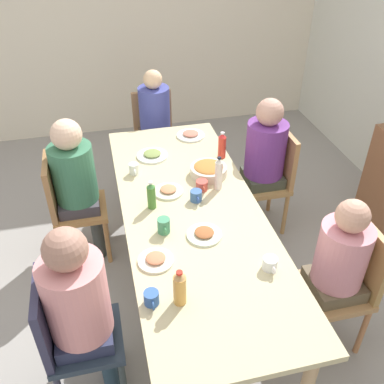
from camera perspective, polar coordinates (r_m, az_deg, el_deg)
The scene contains 29 objects.
ground_plane at distance 3.34m, azimuth 0.00°, elevation -12.67°, with size 6.64×6.64×0.00m, color gray.
wall_left at distance 5.15m, azimuth -7.88°, elevation 21.94°, with size 0.12×4.54×2.60m, color #EFE7CF.
dining_table at distance 2.87m, azimuth 0.00°, elevation -3.60°, with size 2.42×0.90×0.75m.
chair_0 at distance 3.66m, azimuth 10.51°, elevation 2.16°, with size 0.40×0.40×0.90m.
person_0 at distance 3.51m, azimuth 9.54°, elevation 4.96°, with size 0.32×0.32×1.21m.
chair_1 at distance 4.28m, azimuth -5.00°, elevation 7.86°, with size 0.40×0.40×0.90m.
person_1 at distance 4.11m, azimuth -4.92°, elevation 9.54°, with size 0.30×0.30×1.17m.
chair_2 at distance 2.86m, azimuth 19.75°, elevation -11.06°, with size 0.40×0.40×0.90m.
person_2 at distance 2.70m, azimuth 18.79°, elevation -9.00°, with size 0.30×0.30×1.13m.
chair_3 at distance 3.42m, azimuth -16.10°, elevation -1.45°, with size 0.40×0.40×0.90m.
person_3 at distance 3.29m, azimuth -15.17°, elevation 1.80°, with size 0.32×0.32×1.20m.
chair_4 at distance 2.54m, azimuth -15.99°, elevation -17.71°, with size 0.40×0.40×0.90m.
person_4 at distance 2.35m, azimuth -14.74°, elevation -14.04°, with size 0.33×0.33×1.23m.
plate_0 at distance 2.63m, azimuth 1.64°, elevation -5.59°, with size 0.22×0.22×0.04m.
plate_1 at distance 3.40m, azimuth -5.31°, elevation 4.95°, with size 0.25×0.25×0.04m.
plate_2 at distance 2.47m, azimuth -4.85°, elevation -8.94°, with size 0.21×0.21×0.04m.
plate_3 at distance 2.99m, azimuth -3.15°, elevation 0.19°, with size 0.21×0.21×0.04m.
plate_4 at distance 3.68m, azimuth -0.18°, elevation 7.63°, with size 0.24×0.24×0.04m.
bowl_0 at distance 3.15m, azimuth 2.21°, elevation 2.97°, with size 0.27×0.27×0.09m.
cup_0 at distance 2.99m, azimuth 1.32°, elevation 0.87°, with size 0.12×0.08×0.07m.
cup_1 at distance 2.45m, azimuth 10.34°, elevation -9.36°, with size 0.12×0.08×0.07m.
cup_2 at distance 2.63m, azimuth -3.77°, elevation -4.50°, with size 0.11×0.08×0.10m.
cup_3 at distance 3.19m, azimuth -7.72°, elevation 3.05°, with size 0.11×0.07×0.08m.
cup_4 at distance 2.25m, azimuth -5.41°, elevation -13.88°, with size 0.11×0.08×0.08m.
cup_5 at distance 2.89m, azimuth 0.55°, elevation -0.52°, with size 0.12×0.08×0.08m.
bottle_0 at distance 2.20m, azimuth -1.65°, elevation -12.65°, with size 0.07×0.07×0.22m.
bottle_1 at distance 2.97m, azimuth 3.56°, elevation 2.41°, with size 0.05×0.05×0.26m.
bottle_2 at distance 2.81m, azimuth -5.42°, elevation -0.48°, with size 0.06×0.06×0.21m.
bottle_3 at distance 3.34m, azimuth 4.01°, elevation 6.16°, with size 0.06×0.06×0.22m.
Camera 1 is at (2.16, -0.52, 2.50)m, focal length 40.12 mm.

